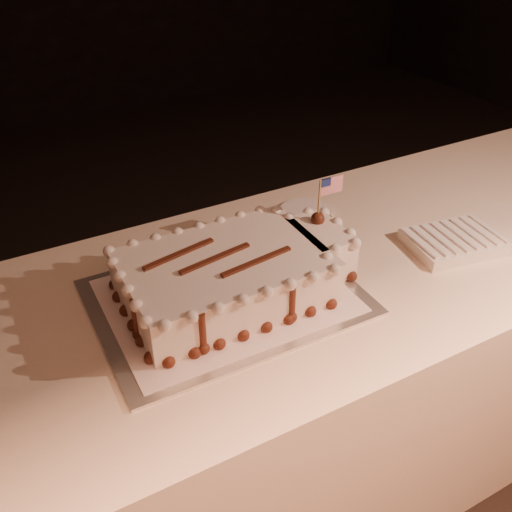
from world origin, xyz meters
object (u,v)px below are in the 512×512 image
sheet_cake (237,273)px  cake_board (226,297)px  napkin_stack (453,242)px  banquet_table (350,355)px  side_plate (306,212)px

sheet_cake → cake_board: bearing=179.7°
napkin_stack → cake_board: bearing=171.6°
banquet_table → cake_board: (-0.40, -0.01, 0.38)m
banquet_table → sheet_cake: (-0.37, -0.01, 0.44)m
cake_board → side_plate: 0.44m
banquet_table → side_plate: bearing=97.3°
sheet_cake → side_plate: bearing=35.0°
cake_board → side_plate: size_ratio=3.91×
side_plate → cake_board: bearing=-147.4°
banquet_table → sheet_cake: sheet_cake is taller
banquet_table → side_plate: size_ratio=15.81×
banquet_table → sheet_cake: bearing=-178.6°
banquet_table → cake_board: bearing=-178.7°
banquet_table → napkin_stack: size_ratio=9.29×
napkin_stack → side_plate: (-0.24, 0.33, -0.01)m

